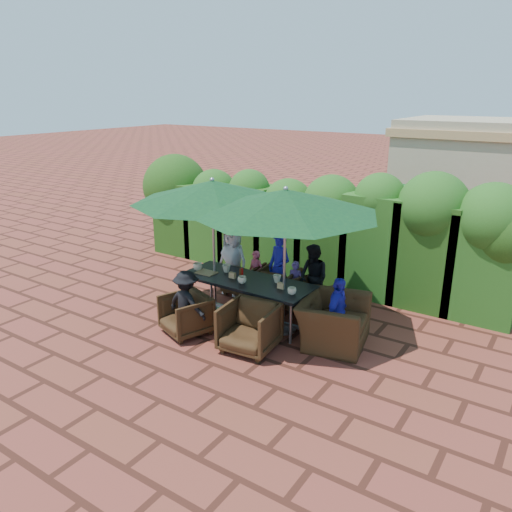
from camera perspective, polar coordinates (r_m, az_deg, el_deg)
The scene contains 31 objects.
ground at distance 9.08m, azimuth -1.13°, elevation -6.81°, with size 80.00×80.00×0.00m, color brown.
dining_table at distance 8.67m, azimuth -1.05°, elevation -3.19°, with size 2.37×0.90×0.75m.
umbrella_left at distance 8.66m, azimuth -5.01°, elevation 7.33°, with size 2.82×2.82×2.46m.
umbrella_right at distance 7.84m, azimuth 3.40°, elevation 6.21°, with size 3.02×3.02×2.46m.
chair_far_left at distance 9.93m, azimuth -1.40°, elevation -2.36°, with size 0.68×0.63×0.70m, color black.
chair_far_mid at distance 9.58m, azimuth 2.60°, elevation -3.10°, with size 0.70×0.65×0.72m, color black.
chair_far_right at distance 9.04m, azimuth 6.58°, elevation -4.55°, with size 0.70×0.66×0.72m, color black.
chair_near_left at distance 8.38m, azimuth -8.02°, elevation -6.47°, with size 0.71×0.67×0.73m, color black.
chair_near_right at distance 7.78m, azimuth -0.76°, elevation -7.94°, with size 0.80×0.75×0.82m, color black.
chair_end_right at distance 8.03m, azimuth 8.86°, elevation -6.58°, with size 1.15×0.75×1.00m, color black.
adult_far_left at distance 9.82m, azimuth -2.64°, elevation -0.53°, with size 0.68×0.40×1.37m, color silver.
adult_far_mid at distance 9.46m, azimuth 2.67°, elevation -1.38°, with size 0.48×0.39×1.34m, color #201FAB.
adult_far_right at distance 9.16m, azimuth 6.55°, elevation -2.50°, with size 0.59×0.36×1.24m, color black.
adult_near_left at distance 8.22m, azimuth -7.92°, elevation -5.44°, with size 0.72×0.33×1.13m, color black.
adult_end_right at distance 7.88m, azimuth 9.28°, elevation -6.49°, with size 0.68×0.34×1.16m, color #201FAB.
child_left at distance 9.79m, azimuth -0.04°, elevation -2.01°, with size 0.33×0.27×0.91m, color #E5506D.
child_right at distance 9.37m, azimuth 4.49°, elevation -3.17°, with size 0.31×0.25×0.86m, color #6C4596.
pedestrian_a at distance 11.85m, azimuth 16.06°, elevation 3.45°, with size 1.79×0.64×1.92m, color green.
pedestrian_b at distance 11.61m, azimuth 22.51°, elevation 1.69°, with size 0.78×0.47×1.62m, color #E5506D.
pedestrian_c at distance 11.49m, azimuth 24.62°, elevation 1.11°, with size 1.00×0.46×1.57m, color gray.
cup_a at distance 9.14m, azimuth -6.68°, elevation -1.22°, with size 0.17×0.17×0.13m, color beige.
cup_b at distance 9.00m, azimuth -3.38°, elevation -1.41°, with size 0.15×0.15×0.14m, color beige.
cup_c at distance 8.47m, azimuth -1.60°, elevation -2.74°, with size 0.15×0.15×0.12m, color beige.
cup_d at distance 8.52m, azimuth 2.42°, elevation -2.60°, with size 0.14×0.14×0.13m, color beige.
cup_e at distance 8.04m, azimuth 4.12°, elevation -4.01°, with size 0.14×0.14×0.11m, color beige.
ketchup_bottle at distance 8.72m, azimuth -1.60°, elevation -1.94°, with size 0.04×0.04×0.17m, color #B20C0A.
sauce_bottle at distance 8.72m, azimuth -1.79°, elevation -1.96°, with size 0.04×0.04×0.17m, color #4C230C.
serving_tray at distance 9.00m, azimuth -5.68°, elevation -1.90°, with size 0.35×0.25×0.02m, color olive.
number_block_left at distance 8.72m, azimuth -2.72°, elevation -2.21°, with size 0.12×0.06×0.10m, color tan.
number_block_right at distance 8.26m, azimuth 2.88°, elevation -3.40°, with size 0.12×0.06×0.10m, color tan.
hedge_wall at distance 10.47m, azimuth 6.57°, elevation 4.22°, with size 9.10×1.60×2.52m.
Camera 1 is at (4.71, -6.74, 3.85)m, focal length 35.00 mm.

